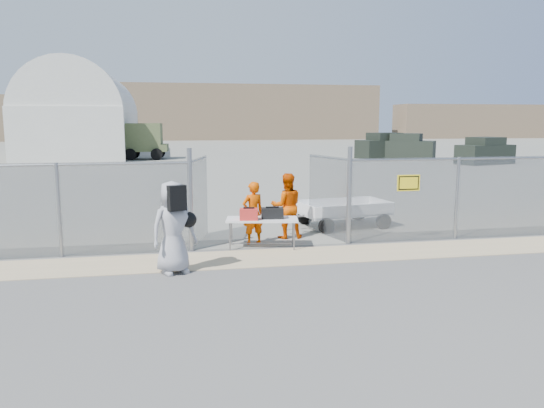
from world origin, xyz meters
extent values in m
plane|color=#4A4A4A|center=(0.00, 0.00, 0.00)|extent=(160.00, 160.00, 0.00)
cube|color=gray|center=(0.00, 42.00, 0.01)|extent=(160.00, 80.00, 0.01)
cube|color=tan|center=(0.00, 1.00, 0.01)|extent=(44.00, 1.60, 0.01)
cube|color=red|center=(-0.60, 1.87, 0.89)|extent=(0.49, 0.37, 0.28)
cube|color=black|center=(0.00, 1.94, 0.88)|extent=(0.57, 0.37, 0.26)
imported|color=#DC4B00|center=(-0.41, 2.45, 0.81)|extent=(0.69, 0.56, 1.62)
imported|color=#DC4B00|center=(0.59, 2.96, 0.88)|extent=(0.88, 0.70, 1.76)
imported|color=#9F9FA5|center=(-2.43, 0.18, 0.96)|extent=(1.11, 0.92, 1.93)
camera|label=1|loc=(-2.45, -10.73, 3.14)|focal=35.00mm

